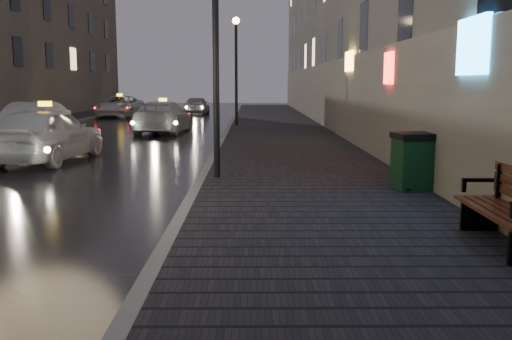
{
  "coord_description": "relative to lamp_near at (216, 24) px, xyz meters",
  "views": [
    {
      "loc": [
        2.64,
        -6.59,
        2.22
      ],
      "look_at": [
        2.7,
        2.39,
        0.85
      ],
      "focal_mm": 40.0,
      "sensor_mm": 36.0,
      "label": 1
    }
  ],
  "objects": [
    {
      "name": "ground",
      "position": [
        -1.85,
        -6.0,
        -3.49
      ],
      "size": [
        120.0,
        120.0,
        0.0
      ],
      "primitive_type": "plane",
      "color": "black",
      "rests_on": "ground"
    },
    {
      "name": "sidewalk",
      "position": [
        2.05,
        15.0,
        -3.41
      ],
      "size": [
        4.6,
        58.0,
        0.15
      ],
      "primitive_type": "cube",
      "color": "black",
      "rests_on": "ground"
    },
    {
      "name": "curb",
      "position": [
        -0.35,
        15.0,
        -3.41
      ],
      "size": [
        0.2,
        58.0,
        0.15
      ],
      "primitive_type": "cube",
      "color": "slate",
      "rests_on": "ground"
    },
    {
      "name": "sidewalk_far",
      "position": [
        -10.55,
        15.0,
        -3.41
      ],
      "size": [
        2.4,
        58.0,
        0.15
      ],
      "primitive_type": "cube",
      "color": "black",
      "rests_on": "ground"
    },
    {
      "name": "curb_far",
      "position": [
        -9.25,
        15.0,
        -3.41
      ],
      "size": [
        0.2,
        58.0,
        0.15
      ],
      "primitive_type": "cube",
      "color": "slate",
      "rests_on": "ground"
    },
    {
      "name": "building_near",
      "position": [
        5.25,
        19.0,
        3.01
      ],
      "size": [
        1.8,
        50.0,
        13.0
      ],
      "primitive_type": "cube",
      "color": "#605B54",
      "rests_on": "ground"
    },
    {
      "name": "building_far_c",
      "position": [
        -15.35,
        33.0,
        2.01
      ],
      "size": [
        6.0,
        22.0,
        11.0
      ],
      "primitive_type": "cube",
      "color": "#6B6051",
      "rests_on": "ground"
    },
    {
      "name": "lamp_near",
      "position": [
        0.0,
        0.0,
        0.0
      ],
      "size": [
        0.36,
        0.36,
        5.28
      ],
      "color": "black",
      "rests_on": "sidewalk"
    },
    {
      "name": "lamp_far",
      "position": [
        0.0,
        16.0,
        0.0
      ],
      "size": [
        0.36,
        0.36,
        5.28
      ],
      "color": "black",
      "rests_on": "sidewalk"
    },
    {
      "name": "bench",
      "position": [
        4.08,
        -5.52,
        -2.85
      ],
      "size": [
        0.7,
        1.93,
        0.98
      ],
      "rotation": [
        0.0,
        0.0,
        -0.02
      ],
      "color": "black",
      "rests_on": "sidewalk"
    },
    {
      "name": "trash_bin",
      "position": [
        3.95,
        -1.53,
        -2.77
      ],
      "size": [
        0.81,
        0.81,
        1.12
      ],
      "rotation": [
        0.0,
        0.0,
        0.12
      ],
      "color": "black",
      "rests_on": "sidewalk"
    },
    {
      "name": "taxi_near",
      "position": [
        -5.05,
        3.57,
        -2.7
      ],
      "size": [
        2.37,
        4.82,
        1.58
      ],
      "primitive_type": "imported",
      "rotation": [
        0.0,
        0.0,
        3.03
      ],
      "color": "silver",
      "rests_on": "ground"
    },
    {
      "name": "car_left_mid",
      "position": [
        -8.1,
        10.3,
        -2.75
      ],
      "size": [
        1.95,
        4.6,
        1.48
      ],
      "primitive_type": "imported",
      "rotation": [
        0.0,
        0.0,
        -0.09
      ],
      "color": "#A4A3AC",
      "rests_on": "ground"
    },
    {
      "name": "taxi_mid",
      "position": [
        -3.24,
        13.31,
        -2.77
      ],
      "size": [
        2.41,
        5.07,
        1.43
      ],
      "primitive_type": "imported",
      "rotation": [
        0.0,
        0.0,
        3.06
      ],
      "color": "silver",
      "rests_on": "ground"
    },
    {
      "name": "taxi_far",
      "position": [
        -8.09,
        25.91,
        -2.79
      ],
      "size": [
        2.61,
        5.18,
        1.41
      ],
      "primitive_type": "imported",
      "rotation": [
        0.0,
        0.0,
        -0.06
      ],
      "color": "silver",
      "rests_on": "ground"
    },
    {
      "name": "car_far",
      "position": [
        -3.17,
        28.4,
        -2.83
      ],
      "size": [
        1.66,
        3.88,
        1.31
      ],
      "primitive_type": "imported",
      "rotation": [
        0.0,
        0.0,
        3.11
      ],
      "color": "gray",
      "rests_on": "ground"
    }
  ]
}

